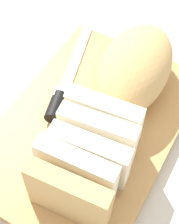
% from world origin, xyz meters
% --- Properties ---
extents(ground_plane, '(3.00, 3.00, 0.00)m').
position_xyz_m(ground_plane, '(0.00, 0.00, 0.00)').
color(ground_plane, beige).
extents(cutting_board, '(0.39, 0.28, 0.02)m').
position_xyz_m(cutting_board, '(0.00, 0.00, 0.01)').
color(cutting_board, tan).
rests_on(cutting_board, ground_plane).
extents(bread_loaf, '(0.36, 0.15, 0.09)m').
position_xyz_m(bread_loaf, '(-0.04, 0.03, 0.07)').
color(bread_loaf, tan).
rests_on(bread_loaf, cutting_board).
extents(bread_knife, '(0.24, 0.09, 0.03)m').
position_xyz_m(bread_knife, '(-0.02, -0.07, 0.03)').
color(bread_knife, silver).
rests_on(bread_knife, cutting_board).
extents(crumb_near_knife, '(0.01, 0.01, 0.01)m').
position_xyz_m(crumb_near_knife, '(-0.05, 0.00, 0.02)').
color(crumb_near_knife, tan).
rests_on(crumb_near_knife, cutting_board).
extents(crumb_near_loaf, '(0.00, 0.00, 0.00)m').
position_xyz_m(crumb_near_loaf, '(0.05, -0.02, 0.02)').
color(crumb_near_loaf, tan).
rests_on(crumb_near_loaf, cutting_board).
extents(crumb_stray_left, '(0.01, 0.01, 0.01)m').
position_xyz_m(crumb_stray_left, '(0.02, 0.02, 0.03)').
color(crumb_stray_left, tan).
rests_on(crumb_stray_left, cutting_board).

